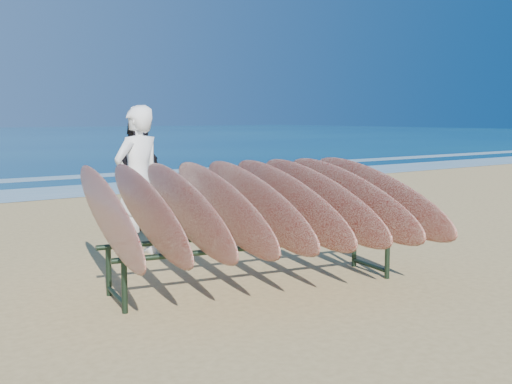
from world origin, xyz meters
The scene contains 6 objects.
ground centered at (0.00, 0.00, 0.00)m, with size 120.00×120.00×0.00m, color tan.
foam_near centered at (0.00, 10.00, 0.01)m, with size 160.00×160.00×0.00m, color white.
surfboard_rack centered at (-0.34, 0.36, 0.89)m, with size 3.65×3.33×1.44m.
person_white centered at (-0.64, 2.48, 0.97)m, with size 0.71×0.47×1.94m, color white.
person_dark_a centered at (0.16, 3.99, 0.88)m, with size 0.86×0.67×1.77m, color black.
person_dark_b centered at (0.37, 4.49, 0.83)m, with size 0.97×0.40×1.66m, color black.
Camera 1 is at (-4.30, -5.00, 1.81)m, focal length 45.00 mm.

